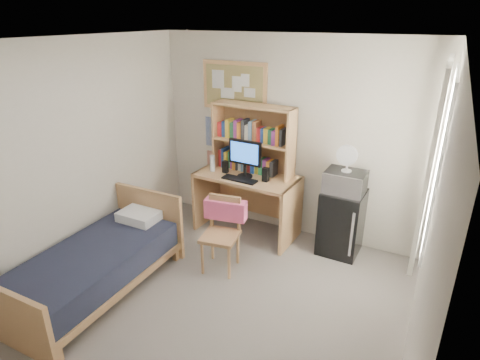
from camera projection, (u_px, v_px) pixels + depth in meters
The scene contains 25 objects.
floor at pixel (206, 319), 3.98m from camera, with size 3.60×4.20×0.02m, color gray.
ceiling at pixel (195, 42), 2.98m from camera, with size 3.60×4.20×0.02m, color white.
wall_back at pixel (288, 139), 5.20m from camera, with size 3.60×0.04×2.60m, color silver.
wall_left at pixel (57, 167), 4.24m from camera, with size 0.04×4.20×2.60m, color silver.
wall_right at pixel (426, 252), 2.71m from camera, with size 0.04×4.20×2.60m, color silver.
window_unit at pixel (436, 158), 3.61m from camera, with size 0.10×1.40×1.70m, color white.
curtain_left at pixel (429, 171), 3.29m from camera, with size 0.04×0.55×1.70m, color white.
curtain_right at pixel (435, 145), 3.95m from camera, with size 0.04×0.55×1.70m, color white.
bulletin_board at pixel (234, 86), 5.28m from camera, with size 0.94×0.03×0.64m, color tan.
poster_wave at pixel (215, 132), 5.68m from camera, with size 0.30×0.01×0.42m, color navy.
poster_japan at pixel (216, 163), 5.86m from camera, with size 0.28×0.01×0.36m, color #BF3D21.
desk at pixel (247, 204), 5.42m from camera, with size 1.34×0.67×0.84m, color tan.
desk_chair at pixel (220, 236), 4.60m from camera, with size 0.44×0.44×0.88m, color tan.
mini_fridge at pixel (341, 222), 4.97m from camera, with size 0.48×0.48×0.82m, color black.
bed at pixel (95, 271), 4.29m from camera, with size 0.92×1.84×0.51m, color black.
hutch at pixel (253, 139), 5.21m from camera, with size 1.11×0.28×0.91m, color tan.
monitor at pixel (245, 159), 5.12m from camera, with size 0.45×0.04×0.48m, color black.
keyboard at pixel (239, 179), 5.10m from camera, with size 0.46×0.15×0.02m, color black.
speaker_left at pixel (225, 167), 5.32m from camera, with size 0.07×0.07×0.16m, color black.
speaker_right at pixel (266, 175), 5.04m from camera, with size 0.07×0.07×0.18m, color black.
water_bottle at pixel (212, 163), 5.36m from camera, with size 0.06×0.06×0.22m, color white.
hoodie at pixel (226, 210), 4.69m from camera, with size 0.50×0.15×0.24m, color #F65D8F.
microwave at pixel (345, 182), 4.74m from camera, with size 0.46×0.35×0.27m, color silver.
desk_fan at pixel (348, 159), 4.63m from camera, with size 0.24×0.24×0.30m, color white.
pillow at pixel (139, 216), 4.79m from camera, with size 0.46×0.32×0.11m, color white.
Camera 1 is at (1.75, -2.64, 2.79)m, focal length 30.00 mm.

